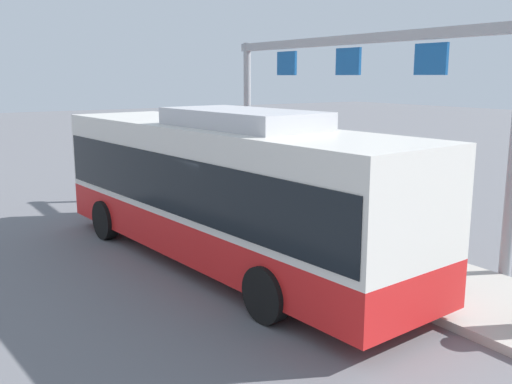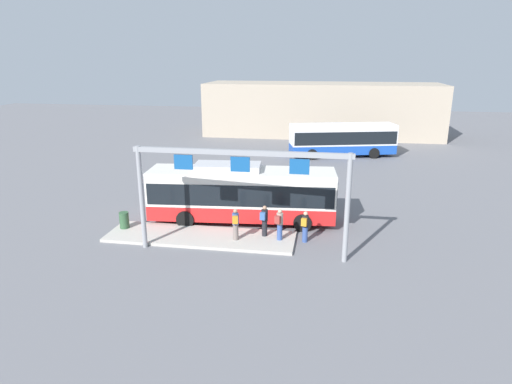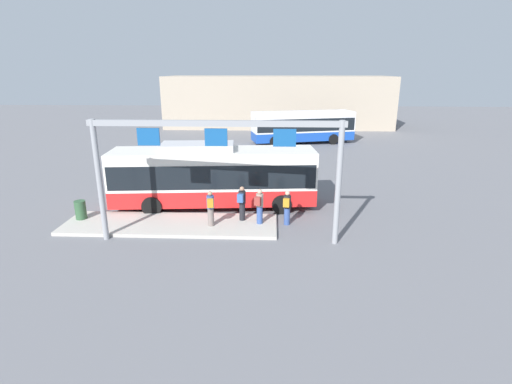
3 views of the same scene
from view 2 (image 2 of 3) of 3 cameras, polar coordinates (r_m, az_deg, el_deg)
name	(u,v)px [view 2 (image 2 of 3)]	position (r m, az deg, el deg)	size (l,w,h in m)	color
ground_plane	(242,222)	(26.02, -1.80, -3.81)	(120.00, 120.00, 0.00)	slate
platform_curb	(200,237)	(23.86, -7.14, -5.72)	(10.00, 2.80, 0.16)	#B2ADA3
bus_main	(242,192)	(25.43, -1.85, 0.01)	(10.75, 3.42, 3.46)	red
bus_background_left	(342,138)	(43.61, 11.04, 6.82)	(10.26, 4.96, 3.10)	#1947AD
person_boarding	(305,226)	(23.04, 6.32, -4.36)	(0.41, 0.57, 1.67)	#334C8C
person_waiting_near	(280,224)	(22.79, 3.04, -4.08)	(0.46, 0.59, 1.67)	#334C8C
person_waiting_mid	(236,224)	(22.79, -2.64, -4.08)	(0.39, 0.56, 1.67)	slate
person_waiting_far	(264,220)	(23.26, 1.08, -3.62)	(0.42, 0.58, 1.67)	black
platform_sign_gantry	(240,179)	(20.60, -2.02, 1.69)	(10.29, 0.24, 5.20)	gray
station_building	(321,109)	(55.36, 8.41, 10.45)	(27.82, 8.00, 6.23)	tan
trash_bin	(124,220)	(25.55, -16.57, -3.48)	(0.52, 0.52, 0.90)	#2D5133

